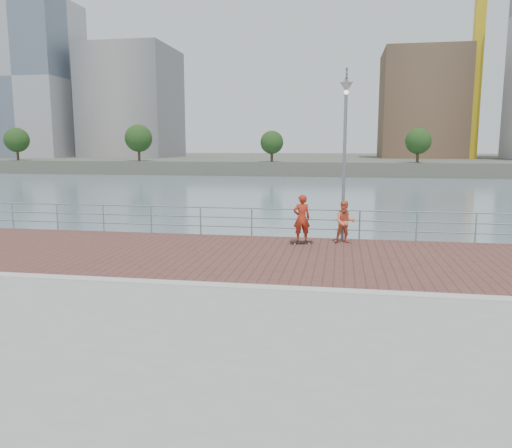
% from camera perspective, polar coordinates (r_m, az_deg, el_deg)
% --- Properties ---
extents(water, '(400.00, 400.00, 0.00)m').
position_cam_1_polar(water, '(13.24, -1.52, -15.64)').
color(water, slate).
rests_on(water, ground).
extents(seawall, '(40.00, 24.00, 2.00)m').
position_cam_1_polar(seawall, '(8.50, -8.70, -23.26)').
color(seawall, gray).
rests_on(seawall, ground).
extents(brick_lane, '(40.00, 6.80, 0.02)m').
position_cam_1_polar(brick_lane, '(15.97, 0.97, -3.68)').
color(brick_lane, brown).
rests_on(brick_lane, seawall).
extents(curb, '(40.00, 0.40, 0.06)m').
position_cam_1_polar(curb, '(12.53, -1.56, -7.17)').
color(curb, '#B7B5AD').
rests_on(curb, seawall).
extents(far_shore, '(320.00, 95.00, 2.50)m').
position_cam_1_polar(far_shore, '(134.39, 8.78, 7.13)').
color(far_shore, '#4C5142').
rests_on(far_shore, ground).
extents(guardrail, '(39.06, 0.06, 1.13)m').
position_cam_1_polar(guardrail, '(19.16, 2.53, 0.52)').
color(guardrail, '#8C9EA8').
rests_on(guardrail, brick_lane).
extents(street_lamp, '(0.43, 1.25, 5.88)m').
position_cam_1_polar(street_lamp, '(17.88, 10.17, 10.99)').
color(street_lamp, gray).
rests_on(street_lamp, brick_lane).
extents(skateboard, '(0.83, 0.44, 0.09)m').
position_cam_1_polar(skateboard, '(17.92, 5.20, -2.04)').
color(skateboard, black).
rests_on(skateboard, brick_lane).
extents(skateboarder, '(0.71, 0.57, 1.69)m').
position_cam_1_polar(skateboarder, '(17.78, 5.24, 0.67)').
color(skateboarder, '#AB2B16').
rests_on(skateboarder, skateboard).
extents(bystander, '(0.81, 0.67, 1.53)m').
position_cam_1_polar(bystander, '(18.16, 10.13, 0.22)').
color(bystander, '#E46943').
rests_on(bystander, brick_lane).
extents(skyline, '(233.00, 41.00, 72.30)m').
position_cam_1_polar(skyline, '(122.71, 26.44, 18.26)').
color(skyline, '#ADA38E').
rests_on(skyline, far_shore).
extents(shoreline_trees, '(144.79, 5.04, 6.72)m').
position_cam_1_polar(shoreline_trees, '(88.82, 11.18, 9.42)').
color(shoreline_trees, '#473323').
rests_on(shoreline_trees, far_shore).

